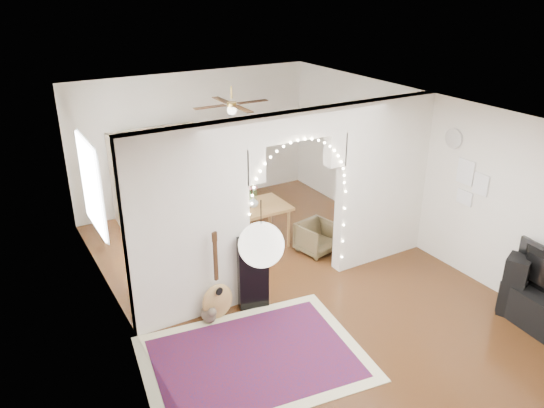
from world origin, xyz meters
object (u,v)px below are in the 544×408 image
media_console (537,312)px  dining_chair_right (317,238)px  floor_speaker (515,286)px  dining_table (253,211)px  dining_chair_left (235,208)px  acoustic_guitar (217,288)px  bookcase (157,173)px

media_console → dining_chair_right: size_ratio=1.69×
floor_speaker → dining_table: size_ratio=0.73×
media_console → dining_chair_left: 5.54m
media_console → dining_chair_right: 3.52m
acoustic_guitar → media_console: bearing=-51.6°
bookcase → dining_chair_right: bearing=-55.1°
acoustic_guitar → bookcase: 3.80m
floor_speaker → bookcase: size_ratio=0.51×
dining_table → dining_chair_right: dining_table is taller
dining_chair_left → acoustic_guitar: bearing=-111.9°
floor_speaker → bookcase: 6.53m
media_console → dining_table: dining_table is taller
floor_speaker → dining_chair_right: 3.17m
acoustic_guitar → bookcase: bookcase is taller
floor_speaker → bookcase: (-3.12, 5.72, 0.43)m
media_console → dining_table: size_ratio=0.83×
acoustic_guitar → floor_speaker: 4.11m
floor_speaker → bookcase: bearing=95.5°
dining_chair_left → floor_speaker: bearing=-59.5°
acoustic_guitar → bookcase: (0.49, 3.75, 0.38)m
acoustic_guitar → dining_chair_right: acoustic_guitar is taller
floor_speaker → dining_chair_left: bearing=88.7°
floor_speaker → dining_chair_left: size_ratio=1.80×
dining_table → dining_chair_right: size_ratio=2.03×
floor_speaker → dining_table: (-2.16, 3.59, 0.24)m
dining_table → floor_speaker: bearing=-58.9°
floor_speaker → dining_chair_right: (-1.32, 2.87, -0.17)m
dining_chair_right → dining_table: bearing=127.4°
floor_speaker → dining_chair_right: size_ratio=1.49×
acoustic_guitar → bookcase: bearing=64.2°
dining_chair_left → dining_chair_right: size_ratio=0.83×
dining_table → dining_chair_left: bearing=78.8°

